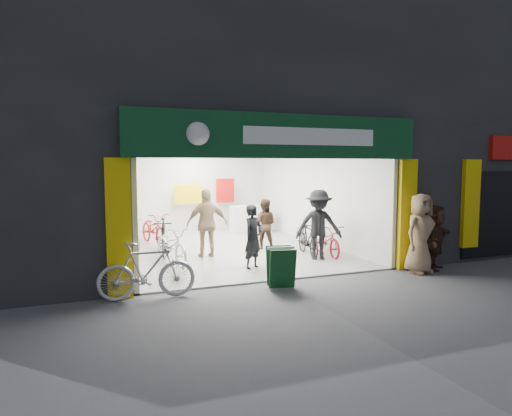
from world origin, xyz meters
TOP-DOWN VIEW (x-y plane):
  - ground at (0.00, 0.00)m, footprint 60.00×60.00m
  - building at (0.91, 4.99)m, footprint 17.00×10.27m
  - bike_left_front at (-1.80, 2.51)m, footprint 0.97×1.91m
  - bike_left_midfront at (-1.80, 3.69)m, footprint 0.77×1.72m
  - bike_left_midback at (-1.80, 5.44)m, footprint 1.01×2.00m
  - bike_left_back at (-2.50, 4.77)m, footprint 0.67×1.71m
  - bike_right_front at (1.80, 2.12)m, footprint 0.70×1.64m
  - bike_right_mid at (2.31, 2.00)m, footprint 0.73×1.69m
  - bike_right_back at (2.50, 3.28)m, footprint 0.64×1.67m
  - parked_bike at (-2.80, -0.30)m, footprint 1.81×0.58m
  - customer_a at (-0.12, 1.23)m, footprint 0.67×0.61m
  - customer_b at (1.07, 3.43)m, footprint 0.90×0.84m
  - customer_c at (1.80, 1.54)m, footprint 1.33×1.00m
  - customer_d at (-0.79, 2.86)m, footprint 1.12×0.54m
  - pedestrian_near at (3.30, -0.47)m, footprint 1.00×0.77m
  - pedestrian_far at (3.88, -0.32)m, footprint 1.41×1.22m
  - sandwich_board at (-0.19, -0.50)m, footprint 0.62×0.63m

SIDE VIEW (x-z plane):
  - ground at x=0.00m, z-range 0.00..0.00m
  - bike_right_mid at x=2.31m, z-range 0.00..0.86m
  - sandwich_board at x=-0.19m, z-range 0.04..0.85m
  - bike_right_front at x=1.80m, z-range 0.00..0.96m
  - bike_left_front at x=-1.80m, z-range 0.00..0.96m
  - bike_right_back at x=2.50m, z-range 0.00..0.98m
  - bike_left_back at x=-2.50m, z-range 0.00..1.00m
  - bike_left_midback at x=-1.80m, z-range 0.00..1.00m
  - bike_left_midfront at x=-1.80m, z-range 0.00..1.00m
  - parked_bike at x=-2.80m, z-range 0.00..1.07m
  - customer_b at x=1.07m, z-range 0.00..1.48m
  - pedestrian_far at x=3.88m, z-range 0.00..1.53m
  - customer_a at x=-0.12m, z-range 0.00..1.54m
  - pedestrian_near at x=3.30m, z-range 0.00..1.82m
  - customer_c at x=1.80m, z-range 0.00..1.84m
  - customer_d at x=-0.79m, z-range 0.00..1.85m
  - building at x=0.91m, z-range 0.31..8.31m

